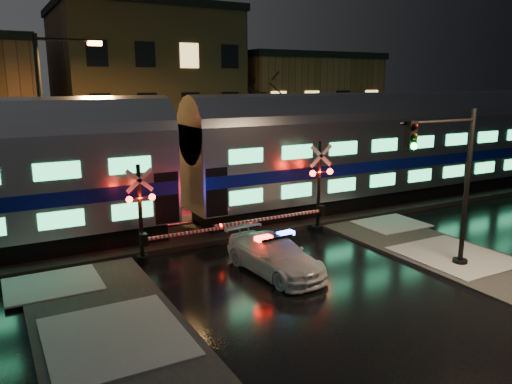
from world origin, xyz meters
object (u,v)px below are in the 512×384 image
police_car (275,255)px  crossing_signal_left (151,223)px  crossing_signal_right (313,197)px  streetlight (49,119)px  traffic_light (450,188)px

police_car → crossing_signal_left: 4.80m
police_car → crossing_signal_right: size_ratio=0.79×
streetlight → crossing_signal_left: bearing=-69.7°
police_car → traffic_light: (5.42, -2.83, 2.43)m
crossing_signal_right → traffic_light: bearing=-75.3°
crossing_signal_left → police_car: bearing=-42.0°
police_car → traffic_light: 6.58m
crossing_signal_right → traffic_light: 6.34m
traffic_light → police_car: bearing=147.1°
crossing_signal_right → crossing_signal_left: bearing=-179.9°
police_car → streetlight: streetlight is taller
traffic_light → streetlight: bearing=126.7°
police_car → streetlight: (-6.00, 9.86, 4.38)m
crossing_signal_right → streetlight: bearing=145.8°
crossing_signal_right → traffic_light: (1.57, -5.99, 1.36)m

